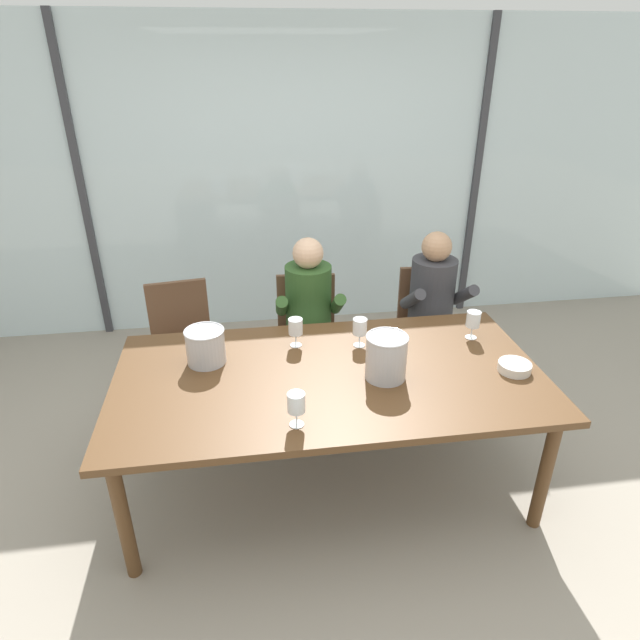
{
  "coord_description": "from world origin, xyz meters",
  "views": [
    {
      "loc": [
        -0.41,
        -2.44,
        2.33
      ],
      "look_at": [
        0.0,
        0.35,
        0.91
      ],
      "focal_mm": 30.28,
      "sensor_mm": 36.0,
      "label": 1
    }
  ],
  "objects_px": {
    "chair_left_of_center": "(307,328)",
    "ice_bucket_primary": "(205,346)",
    "wine_glass_center_pour": "(360,328)",
    "person_olive_shirt": "(309,313)",
    "person_charcoal_jacket": "(435,305)",
    "wine_glass_near_bucket": "(473,320)",
    "ice_bucket_secondary": "(386,356)",
    "wine_glass_by_right_taster": "(296,328)",
    "dining_table": "(329,383)",
    "chair_center": "(428,319)",
    "tasting_bowl": "(514,367)",
    "chair_near_curtain": "(182,336)",
    "wine_glass_by_left_taster": "(296,404)"
  },
  "relations": [
    {
      "from": "chair_center",
      "to": "wine_glass_center_pour",
      "type": "xyz_separation_m",
      "value": [
        -0.69,
        -0.72,
        0.35
      ]
    },
    {
      "from": "person_charcoal_jacket",
      "to": "chair_left_of_center",
      "type": "bearing_deg",
      "value": 170.64
    },
    {
      "from": "wine_glass_center_pour",
      "to": "wine_glass_by_right_taster",
      "type": "distance_m",
      "value": 0.38
    },
    {
      "from": "wine_glass_by_right_taster",
      "to": "tasting_bowl",
      "type": "bearing_deg",
      "value": -21.73
    },
    {
      "from": "tasting_bowl",
      "to": "wine_glass_near_bucket",
      "type": "xyz_separation_m",
      "value": [
        -0.08,
        0.4,
        0.09
      ]
    },
    {
      "from": "chair_near_curtain",
      "to": "tasting_bowl",
      "type": "xyz_separation_m",
      "value": [
        1.89,
        -1.12,
        0.26
      ]
    },
    {
      "from": "wine_glass_by_left_taster",
      "to": "wine_glass_near_bucket",
      "type": "distance_m",
      "value": 1.33
    },
    {
      "from": "person_olive_shirt",
      "to": "dining_table",
      "type": "bearing_deg",
      "value": -87.1
    },
    {
      "from": "chair_near_curtain",
      "to": "chair_left_of_center",
      "type": "height_order",
      "value": "same"
    },
    {
      "from": "wine_glass_by_right_taster",
      "to": "chair_near_curtain",
      "type": "bearing_deg",
      "value": 138.26
    },
    {
      "from": "chair_center",
      "to": "person_charcoal_jacket",
      "type": "xyz_separation_m",
      "value": [
        -0.01,
        -0.13,
        0.17
      ]
    },
    {
      "from": "chair_left_of_center",
      "to": "wine_glass_by_right_taster",
      "type": "distance_m",
      "value": 0.76
    },
    {
      "from": "dining_table",
      "to": "wine_glass_center_pour",
      "type": "relative_size",
      "value": 13.29
    },
    {
      "from": "dining_table",
      "to": "ice_bucket_primary",
      "type": "relative_size",
      "value": 10.4
    },
    {
      "from": "ice_bucket_secondary",
      "to": "wine_glass_by_right_taster",
      "type": "xyz_separation_m",
      "value": [
        -0.44,
        0.41,
        -0.01
      ]
    },
    {
      "from": "chair_left_of_center",
      "to": "wine_glass_by_right_taster",
      "type": "height_order",
      "value": "wine_glass_by_right_taster"
    },
    {
      "from": "dining_table",
      "to": "wine_glass_by_right_taster",
      "type": "distance_m",
      "value": 0.41
    },
    {
      "from": "wine_glass_by_left_taster",
      "to": "wine_glass_near_bucket",
      "type": "height_order",
      "value": "same"
    },
    {
      "from": "dining_table",
      "to": "chair_near_curtain",
      "type": "bearing_deg",
      "value": 131.71
    },
    {
      "from": "chair_near_curtain",
      "to": "person_charcoal_jacket",
      "type": "bearing_deg",
      "value": -12.11
    },
    {
      "from": "person_charcoal_jacket",
      "to": "wine_glass_center_pour",
      "type": "relative_size",
      "value": 6.97
    },
    {
      "from": "tasting_bowl",
      "to": "ice_bucket_secondary",
      "type": "bearing_deg",
      "value": 176.35
    },
    {
      "from": "chair_near_curtain",
      "to": "wine_glass_by_right_taster",
      "type": "distance_m",
      "value": 1.05
    },
    {
      "from": "dining_table",
      "to": "wine_glass_by_right_taster",
      "type": "height_order",
      "value": "wine_glass_by_right_taster"
    },
    {
      "from": "person_olive_shirt",
      "to": "person_charcoal_jacket",
      "type": "distance_m",
      "value": 0.9
    },
    {
      "from": "ice_bucket_primary",
      "to": "wine_glass_by_right_taster",
      "type": "xyz_separation_m",
      "value": [
        0.51,
        0.11,
        0.01
      ]
    },
    {
      "from": "tasting_bowl",
      "to": "chair_center",
      "type": "bearing_deg",
      "value": 94.53
    },
    {
      "from": "person_charcoal_jacket",
      "to": "wine_glass_center_pour",
      "type": "xyz_separation_m",
      "value": [
        -0.68,
        -0.59,
        0.18
      ]
    },
    {
      "from": "chair_left_of_center",
      "to": "ice_bucket_primary",
      "type": "distance_m",
      "value": 1.07
    },
    {
      "from": "dining_table",
      "to": "wine_glass_center_pour",
      "type": "xyz_separation_m",
      "value": [
        0.22,
        0.28,
        0.18
      ]
    },
    {
      "from": "chair_center",
      "to": "person_olive_shirt",
      "type": "distance_m",
      "value": 0.93
    },
    {
      "from": "tasting_bowl",
      "to": "wine_glass_by_left_taster",
      "type": "xyz_separation_m",
      "value": [
        -1.23,
        -0.29,
        0.09
      ]
    },
    {
      "from": "ice_bucket_primary",
      "to": "person_olive_shirt",
      "type": "bearing_deg",
      "value": 44.45
    },
    {
      "from": "chair_left_of_center",
      "to": "wine_glass_by_left_taster",
      "type": "distance_m",
      "value": 1.47
    },
    {
      "from": "wine_glass_near_bucket",
      "to": "ice_bucket_secondary",
      "type": "bearing_deg",
      "value": -150.83
    },
    {
      "from": "person_olive_shirt",
      "to": "person_charcoal_jacket",
      "type": "bearing_deg",
      "value": 3.1
    },
    {
      "from": "dining_table",
      "to": "chair_center",
      "type": "distance_m",
      "value": 1.37
    },
    {
      "from": "chair_near_curtain",
      "to": "chair_center",
      "type": "relative_size",
      "value": 1.0
    },
    {
      "from": "dining_table",
      "to": "wine_glass_near_bucket",
      "type": "distance_m",
      "value": 0.97
    },
    {
      "from": "dining_table",
      "to": "ice_bucket_primary",
      "type": "height_order",
      "value": "ice_bucket_primary"
    },
    {
      "from": "wine_glass_center_pour",
      "to": "person_olive_shirt",
      "type": "bearing_deg",
      "value": 110.54
    },
    {
      "from": "ice_bucket_primary",
      "to": "wine_glass_by_left_taster",
      "type": "distance_m",
      "value": 0.77
    },
    {
      "from": "chair_center",
      "to": "chair_left_of_center",
      "type": "bearing_deg",
      "value": -174.09
    },
    {
      "from": "person_charcoal_jacket",
      "to": "person_olive_shirt",
      "type": "bearing_deg",
      "value": 178.2
    },
    {
      "from": "person_charcoal_jacket",
      "to": "wine_glass_center_pour",
      "type": "distance_m",
      "value": 0.92
    },
    {
      "from": "chair_left_of_center",
      "to": "wine_glass_by_right_taster",
      "type": "relative_size",
      "value": 5.13
    },
    {
      "from": "person_charcoal_jacket",
      "to": "ice_bucket_primary",
      "type": "xyz_separation_m",
      "value": [
        -1.57,
        -0.65,
        0.16
      ]
    },
    {
      "from": "chair_near_curtain",
      "to": "dining_table",
      "type": "bearing_deg",
      "value": -56.41
    },
    {
      "from": "chair_left_of_center",
      "to": "person_olive_shirt",
      "type": "height_order",
      "value": "person_olive_shirt"
    },
    {
      "from": "wine_glass_near_bucket",
      "to": "chair_center",
      "type": "bearing_deg",
      "value": 90.48
    }
  ]
}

